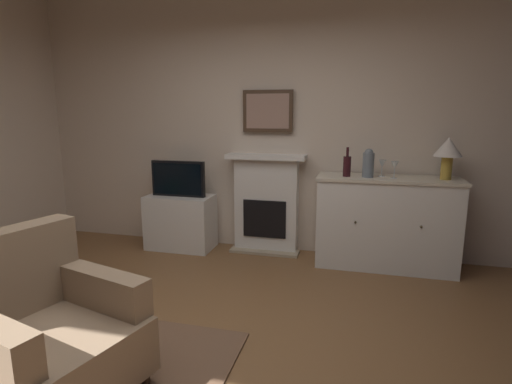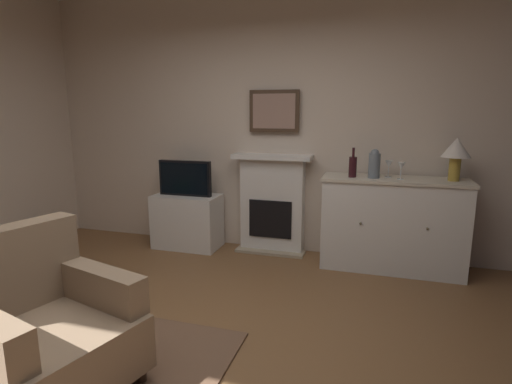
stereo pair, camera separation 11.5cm
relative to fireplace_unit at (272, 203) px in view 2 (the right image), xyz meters
name	(u,v)px [view 2 (the right image)]	position (x,y,z in m)	size (l,w,h in m)	color
ground_plane	(196,369)	(0.07, -2.16, -0.60)	(5.73, 4.64, 0.10)	brown
wall_rear	(282,122)	(0.07, 0.13, 0.90)	(5.73, 0.06, 2.89)	beige
area_rug	(62,374)	(-0.65, -2.51, -0.54)	(1.87, 1.49, 0.02)	brown
fireplace_unit	(272,203)	(0.00, 0.00, 0.00)	(0.87, 0.30, 1.10)	white
framed_picture	(274,111)	(0.00, 0.05, 1.01)	(0.55, 0.04, 0.45)	#473323
sideboard_cabinet	(392,224)	(1.27, -0.18, -0.09)	(1.38, 0.49, 0.92)	white
table_lamp	(456,151)	(1.79, -0.18, 0.65)	(0.26, 0.26, 0.40)	#B79338
wine_bottle	(353,166)	(0.87, -0.22, 0.48)	(0.08, 0.08, 0.29)	#331419
wine_glass_left	(389,165)	(1.21, -0.14, 0.50)	(0.07, 0.07, 0.16)	silver
wine_glass_center	(401,167)	(1.32, -0.23, 0.50)	(0.07, 0.07, 0.16)	silver
vase_decorative	(374,164)	(1.07, -0.23, 0.51)	(0.11, 0.11, 0.28)	slate
tv_cabinet	(187,221)	(-0.97, -0.16, -0.24)	(0.75, 0.42, 0.62)	white
tv_set	(185,178)	(-0.97, -0.19, 0.27)	(0.62, 0.07, 0.40)	black
armchair	(43,328)	(-0.62, -2.64, -0.17)	(0.98, 0.94, 0.92)	#8C7259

